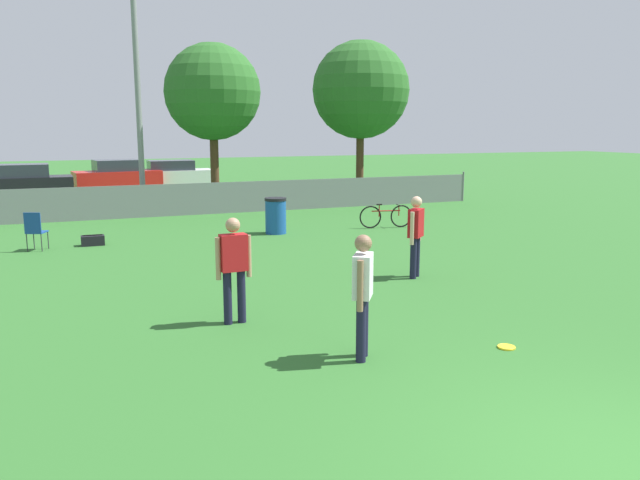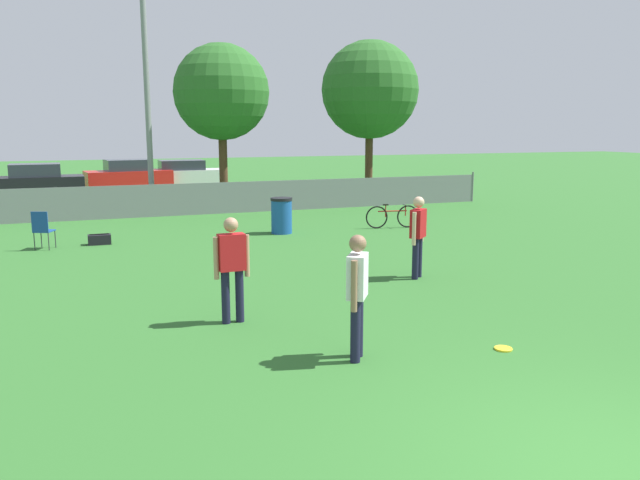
# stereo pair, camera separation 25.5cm
# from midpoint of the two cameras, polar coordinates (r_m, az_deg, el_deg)

# --- Properties ---
(ground_plane) EXTENTS (120.00, 120.00, 0.00)m
(ground_plane) POSITION_cam_midpoint_polar(r_m,az_deg,el_deg) (6.36, 27.36, -18.85)
(ground_plane) COLOR #2D6628
(fence_backline) EXTENTS (21.70, 0.07, 1.21)m
(fence_backline) POSITION_cam_midpoint_polar(r_m,az_deg,el_deg) (22.14, -9.62, 3.77)
(fence_backline) COLOR gray
(fence_backline) RESTS_ON ground_plane
(light_pole) EXTENTS (0.90, 0.36, 9.05)m
(light_pole) POSITION_cam_midpoint_polar(r_m,az_deg,el_deg) (23.32, -15.35, 15.56)
(light_pole) COLOR gray
(light_pole) RESTS_ON ground_plane
(tree_near_pole) EXTENTS (3.60, 3.60, 6.11)m
(tree_near_pole) POSITION_cam_midpoint_polar(r_m,az_deg,el_deg) (24.32, -8.70, 13.20)
(tree_near_pole) COLOR #4C331E
(tree_near_pole) RESTS_ON ground_plane
(tree_far_right) EXTENTS (4.01, 4.01, 6.54)m
(tree_far_right) POSITION_cam_midpoint_polar(r_m,az_deg,el_deg) (26.51, 4.86, 13.49)
(tree_far_right) COLOR #4C331E
(tree_far_right) RESTS_ON ground_plane
(player_defender_red) EXTENTS (0.45, 0.43, 1.64)m
(player_defender_red) POSITION_cam_midpoint_polar(r_m,az_deg,el_deg) (12.54, 9.52, 0.79)
(player_defender_red) COLOR #191933
(player_defender_red) RESTS_ON ground_plane
(player_thrower_red) EXTENTS (0.56, 0.24, 1.64)m
(player_thrower_red) POSITION_cam_midpoint_polar(r_m,az_deg,el_deg) (9.58, -7.31, -2.05)
(player_thrower_red) COLOR #191933
(player_thrower_red) RESTS_ON ground_plane
(player_receiver_white) EXTENTS (0.41, 0.48, 1.64)m
(player_receiver_white) POSITION_cam_midpoint_polar(r_m,az_deg,el_deg) (8.01, 4.34, -4.42)
(player_receiver_white) COLOR #191933
(player_receiver_white) RESTS_ON ground_plane
(frisbee_disc) EXTENTS (0.25, 0.25, 0.03)m
(frisbee_disc) POSITION_cam_midpoint_polar(r_m,az_deg,el_deg) (8.99, 17.20, -9.46)
(frisbee_disc) COLOR yellow
(frisbee_disc) RESTS_ON ground_plane
(folding_chair_sideline) EXTENTS (0.54, 0.54, 0.96)m
(folding_chair_sideline) POSITION_cam_midpoint_polar(r_m,az_deg,el_deg) (16.79, -23.66, 1.03)
(folding_chair_sideline) COLOR #333338
(folding_chair_sideline) RESTS_ON ground_plane
(bicycle_sideline) EXTENTS (1.64, 0.45, 0.73)m
(bicycle_sideline) POSITION_cam_midpoint_polar(r_m,az_deg,el_deg) (18.91, 7.02, 2.16)
(bicycle_sideline) COLOR black
(bicycle_sideline) RESTS_ON ground_plane
(trash_bin) EXTENTS (0.62, 0.62, 1.02)m
(trash_bin) POSITION_cam_midpoint_polar(r_m,az_deg,el_deg) (17.82, -3.13, 2.26)
(trash_bin) COLOR #194C99
(trash_bin) RESTS_ON ground_plane
(gear_bag_sideline) EXTENTS (0.57, 0.31, 0.28)m
(gear_bag_sideline) POSITION_cam_midpoint_polar(r_m,az_deg,el_deg) (17.08, -19.11, 0.05)
(gear_bag_sideline) COLOR black
(gear_bag_sideline) RESTS_ON ground_plane
(parked_car_dark) EXTENTS (3.96, 1.83, 1.46)m
(parked_car_dark) POSITION_cam_midpoint_polar(r_m,az_deg,el_deg) (29.74, -24.32, 4.91)
(parked_car_dark) COLOR black
(parked_car_dark) RESTS_ON ground_plane
(parked_car_red) EXTENTS (4.20, 2.26, 1.46)m
(parked_car_red) POSITION_cam_midpoint_polar(r_m,az_deg,el_deg) (32.11, -16.90, 5.71)
(parked_car_red) COLOR black
(parked_car_red) RESTS_ON ground_plane
(parked_car_white) EXTENTS (4.25, 1.74, 1.36)m
(parked_car_white) POSITION_cam_midpoint_polar(r_m,az_deg,el_deg) (33.01, -12.30, 5.95)
(parked_car_white) COLOR black
(parked_car_white) RESTS_ON ground_plane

